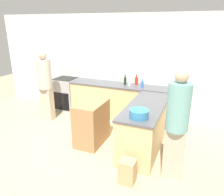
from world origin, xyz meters
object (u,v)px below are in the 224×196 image
Objects in this scene: vinegar_bottle_clear at (129,82)px; water_bottle_blue at (142,85)px; person_by_range at (45,84)px; hot_sauce_bottle at (136,81)px; paper_bag at (127,171)px; island_table at (92,123)px; range_oven at (66,94)px; wine_bottle_dark at (125,81)px; mixing_bowl at (139,114)px; person_at_peninsula at (177,123)px.

vinegar_bottle_clear is 0.36m from water_bottle_blue.
person_by_range reaches higher than vinegar_bottle_clear.
hot_sauce_bottle is 0.67× the size of paper_bag.
range_oven is at bearing 137.46° from island_table.
vinegar_bottle_clear is at bearing 76.74° from island_table.
island_table is 1.45m from paper_bag.
vinegar_bottle_clear is at bearing -19.92° from wine_bottle_dark.
wine_bottle_dark is 0.50m from water_bottle_blue.
water_bottle_blue is (0.49, -0.11, -0.02)m from wine_bottle_dark.
island_table is at bearing -21.38° from person_by_range.
person_by_range is at bearing 159.44° from mixing_bowl.
person_at_peninsula reaches higher than mixing_bowl.
person_by_range is (-1.99, -0.82, -0.03)m from vinegar_bottle_clear.
hot_sauce_bottle reaches higher than island_table.
paper_bag is (0.89, -2.42, -0.84)m from wine_bottle_dark.
paper_bag is (2.71, -2.38, -0.27)m from range_oven.
range_oven is at bearing 179.61° from vinegar_bottle_clear.
wine_bottle_dark is at bearing 115.42° from mixing_bowl.
vinegar_bottle_clear is (-0.77, 1.86, 0.01)m from mixing_bowl.
vinegar_bottle_clear is 0.79× the size of wine_bottle_dark.
vinegar_bottle_clear reaches higher than range_oven.
wine_bottle_dark is 0.68× the size of paper_bag.
hot_sauce_bottle is 0.22m from vinegar_bottle_clear.
mixing_bowl is at bearing -20.56° from person_by_range.
island_table is 1.30m from mixing_bowl.
island_table is 0.50× the size of person_at_peninsula.
vinegar_bottle_clear is (0.35, 1.47, 0.56)m from island_table.
island_table is at bearing -106.31° from hot_sauce_bottle.
paper_bag is (-0.02, -0.51, -0.80)m from mixing_bowl.
person_by_range is at bearing -154.95° from wine_bottle_dark.
vinegar_bottle_clear reaches higher than mixing_bowl.
person_at_peninsula is (1.40, -1.95, -0.02)m from vinegar_bottle_clear.
vinegar_bottle_clear is (1.96, -0.01, 0.55)m from range_oven.
island_table is 0.50× the size of person_by_range.
wine_bottle_dark is 2.05m from person_by_range.
vinegar_bottle_clear is at bearing 22.35° from person_by_range.
person_by_range reaches higher than water_bottle_blue.
vinegar_bottle_clear is at bearing 125.68° from person_at_peninsula.
vinegar_bottle_clear reaches higher than island_table.
water_bottle_blue reaches higher than range_oven.
range_oven is at bearing -175.64° from hot_sauce_bottle.
mixing_bowl is 1.22× the size of hot_sauce_bottle.
hot_sauce_bottle is 2.75m from paper_bag.
water_bottle_blue is 0.12× the size of person_at_peninsula.
hot_sauce_bottle is at bearing 4.36° from range_oven.
vinegar_bottle_clear is 2.40m from person_at_peninsula.
hot_sauce_bottle is 2.35m from person_by_range.
wine_bottle_dark is at bearing 82.10° from island_table.
island_table is 4.23× the size of vinegar_bottle_clear.
person_at_peninsula reaches higher than hot_sauce_bottle.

